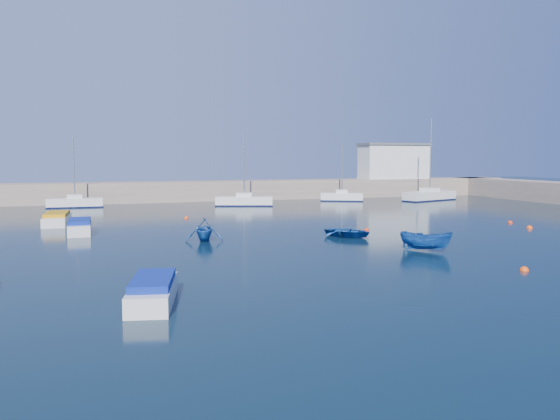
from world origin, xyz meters
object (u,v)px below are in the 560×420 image
object	(u,v)px
motorboat_2	(57,219)
dinghy_right	(426,241)
sailboat_8	(430,195)
sailboat_5	(75,202)
dinghy_center	(348,232)
sailboat_6	(244,201)
sailboat_7	(342,197)
motorboat_3	(153,291)
motorboat_1	(80,227)
harbor_office	(393,162)
dinghy_left	(204,229)

from	to	relation	value
motorboat_2	dinghy_right	xyz separation A→B (m)	(22.82, -21.30, 0.11)
sailboat_8	motorboat_2	world-z (taller)	sailboat_8
sailboat_5	dinghy_center	world-z (taller)	sailboat_5
sailboat_6	sailboat_5	bearing A→B (deg)	96.37
sailboat_7	dinghy_center	world-z (taller)	sailboat_7
sailboat_6	sailboat_8	bearing A→B (deg)	-71.65
sailboat_6	motorboat_3	distance (m)	43.95
motorboat_1	dinghy_center	bearing A→B (deg)	-22.92
harbor_office	motorboat_2	world-z (taller)	harbor_office
sailboat_8	motorboat_2	xyz separation A→B (m)	(-45.80, -13.28, -0.16)
sailboat_7	motorboat_1	xyz separation A→B (m)	(-31.96, -22.30, -0.08)
harbor_office	dinghy_center	size ratio (longest dim) A/B	2.87
motorboat_2	harbor_office	bearing A→B (deg)	29.15
motorboat_2	motorboat_1	bearing A→B (deg)	-69.22
motorboat_3	dinghy_left	bearing A→B (deg)	84.42
sailboat_6	motorboat_3	bearing A→B (deg)	178.70
sailboat_7	dinghy_left	xyz separation A→B (m)	(-23.54, -28.72, 0.19)
sailboat_6	motorboat_1	bearing A→B (deg)	155.11
harbor_office	dinghy_left	distance (m)	50.00
motorboat_1	motorboat_2	bearing A→B (deg)	108.00
dinghy_left	dinghy_right	xyz separation A→B (m)	(12.32, -8.46, -0.17)
sailboat_7	sailboat_6	bearing A→B (deg)	127.77
sailboat_7	dinghy_center	bearing A→B (deg)	-177.51
sailboat_6	motorboat_3	world-z (taller)	sailboat_6
sailboat_8	sailboat_5	bearing A→B (deg)	66.75
sailboat_5	dinghy_right	distance (m)	44.08
dinghy_left	sailboat_5	bearing A→B (deg)	122.46
dinghy_left	motorboat_2	bearing A→B (deg)	143.51
sailboat_8	dinghy_left	size ratio (longest dim) A/B	3.61
dinghy_left	dinghy_right	world-z (taller)	dinghy_left
harbor_office	motorboat_2	bearing A→B (deg)	-153.60
sailboat_5	dinghy_center	size ratio (longest dim) A/B	2.35
motorboat_3	dinghy_left	world-z (taller)	dinghy_left
harbor_office	motorboat_1	size ratio (longest dim) A/B	2.19
motorboat_1	motorboat_2	xyz separation A→B (m)	(-2.09, 6.42, -0.01)
dinghy_center	dinghy_right	bearing A→B (deg)	-111.79
dinghy_right	sailboat_7	bearing A→B (deg)	27.72
dinghy_center	sailboat_5	bearing A→B (deg)	84.87
harbor_office	dinghy_center	xyz separation A→B (m)	(-24.72, -36.91, -4.74)
dinghy_right	sailboat_5	bearing A→B (deg)	74.60
sailboat_6	dinghy_left	xyz separation A→B (m)	(-9.43, -25.83, 0.17)
harbor_office	sailboat_8	bearing A→B (deg)	-88.25
sailboat_7	motorboat_1	world-z (taller)	sailboat_7
sailboat_6	dinghy_left	bearing A→B (deg)	177.64
harbor_office	sailboat_8	distance (m)	10.32
motorboat_1	dinghy_left	world-z (taller)	dinghy_left
motorboat_1	dinghy_left	size ratio (longest dim) A/B	1.51
dinghy_left	harbor_office	bearing A→B (deg)	59.56
harbor_office	sailboat_5	bearing A→B (deg)	-172.68
motorboat_1	sailboat_8	bearing A→B (deg)	24.22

